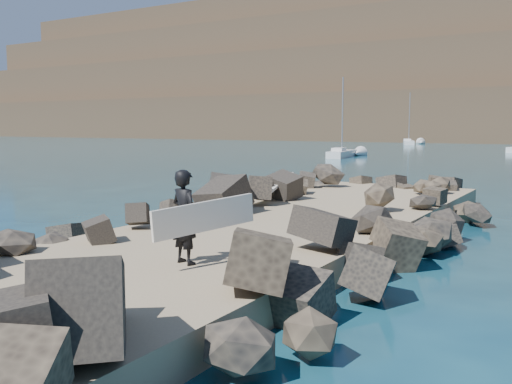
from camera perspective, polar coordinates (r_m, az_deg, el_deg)
ground at (r=15.03m, az=1.98°, el=-5.31°), size 800.00×800.00×0.00m
jetty at (r=13.30m, az=-2.24°, el=-5.57°), size 6.00×26.00×0.60m
riprap_left at (r=15.39m, az=-10.27°, el=-3.24°), size 2.60×22.00×1.00m
riprap_right at (r=12.40m, az=10.37°, el=-5.63°), size 2.60×22.00×1.00m
surfboard_resting at (r=19.41m, az=1.69°, el=0.52°), size 0.96×2.56×0.08m
surfer_with_board at (r=10.40m, az=-6.85°, el=-2.49°), size 1.21×2.04×1.73m
sailboat_e at (r=97.64m, az=15.00°, el=4.81°), size 3.74×7.31×8.64m
sailboat_a at (r=57.04m, az=8.55°, el=3.81°), size 2.37×6.70×7.97m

